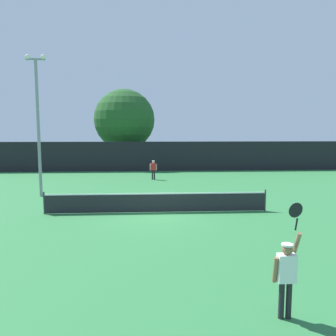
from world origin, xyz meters
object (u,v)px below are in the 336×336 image
Objects in this scene: player_serving at (287,269)px; tennis_ball at (119,197)px; parked_car_near at (234,157)px; light_pole at (38,117)px; large_tree at (124,120)px; player_receiving at (153,168)px.

tennis_ball is (-4.63, 13.09, -1.05)m from player_serving.
parked_car_near is (7.63, 34.05, -0.31)m from player_serving.
light_pole reaches higher than tennis_ball.
large_tree is at bearing 76.46° from light_pole.
parked_car_near is at bearing -126.60° from player_receiving.
tennis_ball is 17.95m from large_tree.
tennis_ball is at bearing 73.77° from player_receiving.
player_receiving is 0.19× the size of light_pole.
player_serving is 20.57m from player_receiving.
large_tree is (-0.85, 17.18, 5.12)m from tennis_ball.
large_tree is (-2.98, 9.85, 4.21)m from player_receiving.
player_receiving is 7.68m from tennis_ball.
parked_car_near is (10.13, 13.64, -0.17)m from player_receiving.
light_pole is 1.91× the size of parked_car_near.
player_receiving is at bearing 43.44° from light_pole.
parked_car_near is at bearing 16.09° from large_tree.
tennis_ball is (-2.13, -7.33, -0.91)m from player_receiving.
tennis_ball is at bearing -87.17° from large_tree.
light_pole is (-4.80, 0.76, 4.73)m from tennis_ball.
player_receiving is 0.35× the size of parked_car_near.
tennis_ball is at bearing -113.18° from parked_car_near.
light_pole reaches higher than player_receiving.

